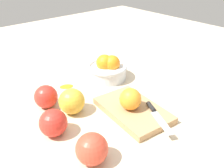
% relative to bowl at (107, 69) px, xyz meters
% --- Properties ---
extents(ground_plane, '(2.40, 2.40, 0.00)m').
position_rel_bowl_xyz_m(ground_plane, '(0.15, -0.13, -0.04)').
color(ground_plane, beige).
extents(bowl, '(0.16, 0.16, 0.10)m').
position_rel_bowl_xyz_m(bowl, '(0.00, 0.00, 0.00)').
color(bowl, silver).
rests_on(bowl, ground_plane).
extents(cutting_board, '(0.26, 0.18, 0.02)m').
position_rel_bowl_xyz_m(cutting_board, '(0.24, -0.10, -0.03)').
color(cutting_board, tan).
rests_on(cutting_board, ground_plane).
extents(orange_on_board, '(0.07, 0.07, 0.07)m').
position_rel_bowl_xyz_m(orange_on_board, '(0.24, -0.11, 0.01)').
color(orange_on_board, orange).
rests_on(orange_on_board, cutting_board).
extents(knife, '(0.15, 0.08, 0.01)m').
position_rel_bowl_xyz_m(knife, '(0.31, -0.07, -0.02)').
color(knife, silver).
rests_on(knife, cutting_board).
extents(apple_front_left, '(0.08, 0.08, 0.08)m').
position_rel_bowl_xyz_m(apple_front_left, '(0.11, -0.24, -0.00)').
color(apple_front_left, gold).
rests_on(apple_front_left, ground_plane).
extents(apple_front_center, '(0.08, 0.08, 0.08)m').
position_rel_bowl_xyz_m(apple_front_center, '(0.17, -0.34, -0.00)').
color(apple_front_center, red).
rests_on(apple_front_center, ground_plane).
extents(apple_front_right, '(0.08, 0.08, 0.08)m').
position_rel_bowl_xyz_m(apple_front_right, '(0.32, -0.32, -0.00)').
color(apple_front_right, '#D6422D').
rests_on(apple_front_right, ground_plane).
extents(apple_front_left_2, '(0.08, 0.08, 0.08)m').
position_rel_bowl_xyz_m(apple_front_left_2, '(0.03, -0.28, -0.00)').
color(apple_front_left_2, red).
rests_on(apple_front_left_2, ground_plane).
extents(citrus_peel, '(0.06, 0.06, 0.01)m').
position_rel_bowl_xyz_m(citrus_peel, '(-0.05, -0.16, -0.04)').
color(citrus_peel, orange).
rests_on(citrus_peel, ground_plane).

